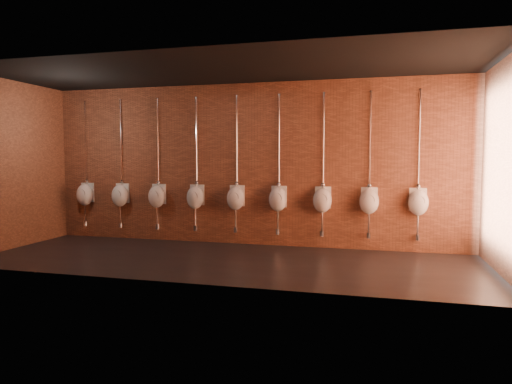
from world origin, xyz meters
TOP-DOWN VIEW (x-y plane):
  - ground at (0.00, 0.00)m, footprint 8.50×8.50m
  - room_shell at (0.00, 0.00)m, footprint 8.54×3.04m
  - urinal_0 at (-3.67, 1.38)m, footprint 0.37×0.32m
  - urinal_1 at (-2.81, 1.38)m, footprint 0.37×0.32m
  - urinal_2 at (-1.95, 1.38)m, footprint 0.37×0.32m
  - urinal_3 at (-1.09, 1.38)m, footprint 0.37×0.32m
  - urinal_4 at (-0.24, 1.38)m, footprint 0.37×0.32m
  - urinal_5 at (0.62, 1.38)m, footprint 0.37×0.32m
  - urinal_6 at (1.48, 1.38)m, footprint 0.37×0.32m
  - urinal_7 at (2.34, 1.38)m, footprint 0.37×0.32m
  - urinal_8 at (3.20, 1.38)m, footprint 0.37×0.32m

SIDE VIEW (x-z plane):
  - ground at x=0.00m, z-range 0.00..0.00m
  - urinal_0 at x=-3.67m, z-range -0.41..2.30m
  - urinal_1 at x=-2.81m, z-range -0.41..2.30m
  - urinal_2 at x=-1.95m, z-range -0.41..2.30m
  - urinal_3 at x=-1.09m, z-range -0.41..2.30m
  - urinal_4 at x=-0.24m, z-range -0.41..2.30m
  - urinal_5 at x=0.62m, z-range -0.41..2.30m
  - urinal_6 at x=1.48m, z-range -0.41..2.30m
  - urinal_7 at x=2.34m, z-range -0.41..2.30m
  - urinal_8 at x=3.20m, z-range -0.41..2.30m
  - room_shell at x=0.00m, z-range 0.40..3.62m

